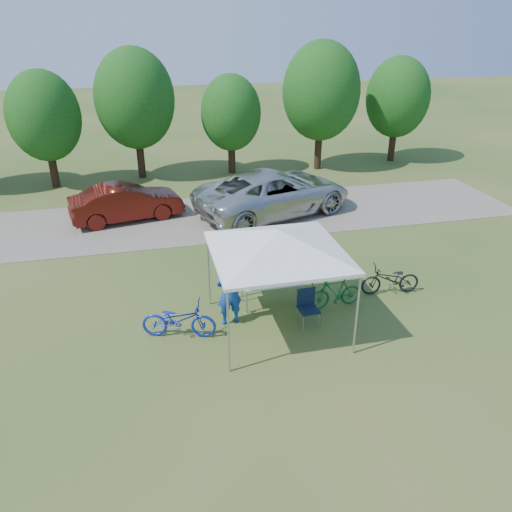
{
  "coord_description": "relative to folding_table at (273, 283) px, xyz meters",
  "views": [
    {
      "loc": [
        -2.97,
        -10.44,
        7.29
      ],
      "look_at": [
        -0.07,
        2.0,
        1.1
      ],
      "focal_mm": 35.0,
      "sensor_mm": 36.0,
      "label": 1
    }
  ],
  "objects": [
    {
      "name": "ground",
      "position": [
        -0.22,
        -1.14,
        -0.66
      ],
      "size": [
        100.0,
        100.0,
        0.0
      ],
      "primitive_type": "plane",
      "color": "#2D5119",
      "rests_on": "ground"
    },
    {
      "name": "gravel_strip",
      "position": [
        -0.22,
        6.86,
        -0.65
      ],
      "size": [
        24.0,
        5.0,
        0.02
      ],
      "primitive_type": "cube",
      "color": "gray",
      "rests_on": "ground"
    },
    {
      "name": "canopy",
      "position": [
        -0.22,
        -1.14,
        1.99
      ],
      "size": [
        4.53,
        4.53,
        3.0
      ],
      "color": "#A5A5AA",
      "rests_on": "ground"
    },
    {
      "name": "treeline",
      "position": [
        -0.51,
        12.91,
        2.87
      ],
      "size": [
        24.89,
        4.28,
        6.3
      ],
      "color": "#382314",
      "rests_on": "ground"
    },
    {
      "name": "folding_table",
      "position": [
        0.0,
        0.0,
        0.0
      ],
      "size": [
        1.71,
        0.71,
        0.7
      ],
      "color": "white",
      "rests_on": "ground"
    },
    {
      "name": "folding_chair",
      "position": [
        0.62,
        -1.13,
        -0.09
      ],
      "size": [
        0.52,
        0.54,
        0.96
      ],
      "rotation": [
        0.0,
        0.0,
        0.06
      ],
      "color": "#0E1C32",
      "rests_on": "ground"
    },
    {
      "name": "cooler",
      "position": [
        -0.25,
        -0.0,
        0.23
      ],
      "size": [
        0.5,
        0.34,
        0.36
      ],
      "color": "white",
      "rests_on": "folding_table"
    },
    {
      "name": "ice_cream_cup",
      "position": [
        0.51,
        -0.05,
        0.07
      ],
      "size": [
        0.08,
        0.08,
        0.06
      ],
      "primitive_type": "cylinder",
      "color": "#BDCC30",
      "rests_on": "folding_table"
    },
    {
      "name": "cyclist",
      "position": [
        -1.34,
        -0.66,
        0.26
      ],
      "size": [
        0.73,
        0.55,
        1.83
      ],
      "primitive_type": "imported",
      "rotation": [
        0.0,
        0.0,
        3.32
      ],
      "color": "#1546AB",
      "rests_on": "ground"
    },
    {
      "name": "bike_blue",
      "position": [
        -2.68,
        -0.99,
        -0.17
      ],
      "size": [
        1.96,
        1.11,
        0.97
      ],
      "primitive_type": "imported",
      "rotation": [
        0.0,
        0.0,
        1.3
      ],
      "color": "#142FB7",
      "rests_on": "ground"
    },
    {
      "name": "bike_green",
      "position": [
        1.63,
        -0.55,
        -0.2
      ],
      "size": [
        1.57,
        0.54,
        0.93
      ],
      "primitive_type": "imported",
      "rotation": [
        0.0,
        0.0,
        -1.5
      ],
      "color": "#16672D",
      "rests_on": "ground"
    },
    {
      "name": "bike_dark",
      "position": [
        3.44,
        -0.22,
        -0.21
      ],
      "size": [
        1.76,
        0.76,
        0.9
      ],
      "primitive_type": "imported",
      "rotation": [
        0.0,
        0.0,
        -1.67
      ],
      "color": "black",
      "rests_on": "ground"
    },
    {
      "name": "minivan",
      "position": [
        1.83,
        6.74,
        0.26
      ],
      "size": [
        7.07,
        4.97,
        1.79
      ],
      "primitive_type": "imported",
      "rotation": [
        0.0,
        0.0,
        1.91
      ],
      "color": "silver",
      "rests_on": "gravel_strip"
    },
    {
      "name": "sedan",
      "position": [
        -3.92,
        7.43,
        0.06
      ],
      "size": [
        4.49,
        2.34,
        1.41
      ],
      "primitive_type": "imported",
      "rotation": [
        0.0,
        0.0,
        1.78
      ],
      "color": "#53130D",
      "rests_on": "gravel_strip"
    }
  ]
}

